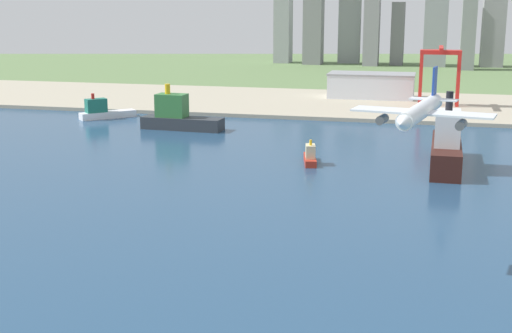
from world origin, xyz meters
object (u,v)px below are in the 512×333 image
(cargo_ship, at_px, (446,147))
(port_crane_red, at_px, (440,63))
(tugboat_small, at_px, (310,157))
(warehouse_main, at_px, (371,85))
(airplane_landing, at_px, (420,112))
(ferry_boat, at_px, (103,111))
(container_barge, at_px, (179,117))

(cargo_ship, height_order, port_crane_red, port_crane_red)
(tugboat_small, relative_size, warehouse_main, 0.34)
(tugboat_small, xyz_separation_m, port_crane_red, (57.14, 187.48, 28.12))
(airplane_landing, xyz_separation_m, cargo_ship, (10.41, 136.60, -35.70))
(ferry_boat, relative_size, port_crane_red, 0.76)
(ferry_boat, height_order, warehouse_main, warehouse_main)
(airplane_landing, height_order, container_barge, airplane_landing)
(container_barge, xyz_separation_m, port_crane_red, (145.86, 117.22, 24.06))
(container_barge, bearing_deg, tugboat_small, -38.37)
(cargo_ship, height_order, ferry_boat, cargo_ship)
(container_barge, bearing_deg, ferry_boat, 156.92)
(airplane_landing, xyz_separation_m, tugboat_small, (-49.47, 130.13, -41.83))
(cargo_ship, bearing_deg, airplane_landing, -94.36)
(airplane_landing, height_order, cargo_ship, airplane_landing)
(cargo_ship, height_order, container_barge, cargo_ship)
(cargo_ship, relative_size, container_barge, 1.27)
(container_barge, bearing_deg, cargo_ship, -23.23)
(tugboat_small, height_order, ferry_boat, ferry_boat)
(tugboat_small, xyz_separation_m, ferry_boat, (-148.05, 95.53, 1.34))
(airplane_landing, xyz_separation_m, port_crane_red, (7.67, 317.61, -13.71))
(airplane_landing, bearing_deg, ferry_boat, 131.20)
(port_crane_red, distance_m, warehouse_main, 60.81)
(cargo_ship, distance_m, port_crane_red, 182.36)
(ferry_boat, xyz_separation_m, warehouse_main, (156.93, 123.10, 6.83))
(airplane_landing, distance_m, container_barge, 246.33)
(port_crane_red, height_order, warehouse_main, port_crane_red)
(cargo_ship, distance_m, container_barge, 161.72)
(port_crane_red, bearing_deg, airplane_landing, -91.38)
(tugboat_small, height_order, container_barge, container_barge)
(cargo_ship, xyz_separation_m, container_barge, (-148.60, 63.78, -2.07))
(cargo_ship, height_order, warehouse_main, cargo_ship)
(ferry_boat, bearing_deg, tugboat_small, -32.83)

